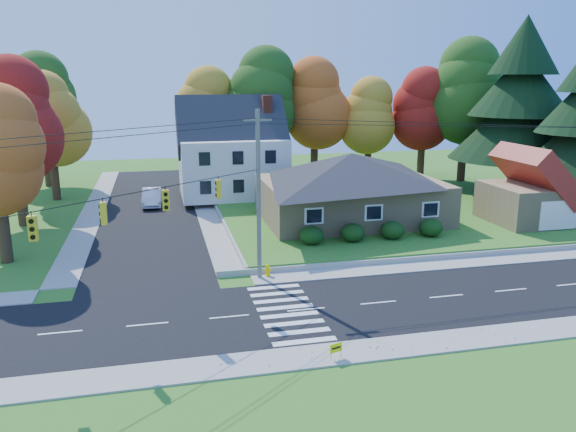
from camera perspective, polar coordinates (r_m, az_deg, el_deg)
The scene contains 24 objects.
ground at distance 29.50m, azimuth 1.85°, elevation -9.50°, with size 120.00×120.00×0.00m, color #3D7923.
road_main at distance 29.49m, azimuth 1.85°, elevation -9.48°, with size 90.00×8.00×0.02m, color black.
road_cross at distance 53.45m, azimuth -13.83°, elevation 0.79°, with size 8.00×44.00×0.02m, color black.
sidewalk_north at distance 33.99m, azimuth -0.34°, elevation -6.20°, with size 90.00×2.00×0.08m, color #9C9A90.
sidewalk_south at distance 25.15m, azimuth 4.88°, elevation -13.78°, with size 90.00×2.00×0.08m, color #9C9A90.
lawn at distance 52.51m, azimuth 9.66°, elevation 1.04°, with size 30.00×30.00×0.50m, color #3D7923.
ranch_house at distance 45.55m, azimuth 6.42°, elevation 3.08°, with size 14.60×10.60×5.40m.
colonial_house at distance 55.08m, azimuth -5.66°, elevation 6.34°, with size 10.40×8.40×9.60m.
garage at distance 48.77m, azimuth 23.75°, elevation 2.19°, with size 7.30×6.30×4.60m.
hedge_row at distance 40.20m, azimuth 8.60°, elevation -1.55°, with size 10.70×1.70×1.27m.
traffic_infrastructure at distance 29.10m, azimuth 0.95°, elevation 0.86°, with size 38.10×10.66×10.00m.
tree_lot_0 at distance 60.46m, azimuth -8.47°, elevation 10.46°, with size 6.72×6.72×12.51m.
tree_lot_1 at distance 60.22m, azimuth -2.61°, elevation 11.83°, with size 7.84×7.84×14.60m.
tree_lot_2 at distance 62.59m, azimuth 2.74°, elevation 11.30°, with size 7.28×7.28×13.56m.
tree_lot_3 at distance 63.62m, azimuth 8.26°, elevation 10.04°, with size 6.16×6.16×11.47m.
tree_lot_4 at distance 65.11m, azimuth 13.62°, elevation 10.46°, with size 6.72×6.72×12.51m.
tree_lot_5 at distance 65.19m, azimuth 17.73°, elevation 11.93°, with size 8.40×8.40×15.64m.
conifer_east_a at distance 59.04m, azimuth 22.51°, elevation 10.56°, with size 12.80×12.80×16.96m.
tree_west_1 at distance 49.48m, azimuth -26.21°, elevation 8.69°, with size 7.28×7.28×13.56m.
tree_west_2 at distance 59.12m, azimuth -23.09°, elevation 8.97°, with size 6.72×6.72×12.51m.
tree_west_3 at distance 67.27m, azimuth -23.78°, elevation 10.48°, with size 7.84×7.84×14.60m.
white_car at distance 54.25m, azimuth -13.66°, elevation 1.87°, with size 1.70×4.87×1.61m, color silver.
fire_hydrant at distance 34.02m, azimuth -2.08°, elevation -5.58°, with size 0.46×0.36×0.80m.
yard_sign at distance 24.52m, azimuth 4.90°, elevation -13.23°, with size 0.59×0.21×0.76m.
Camera 1 is at (-7.08, -26.15, 11.66)m, focal length 35.00 mm.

